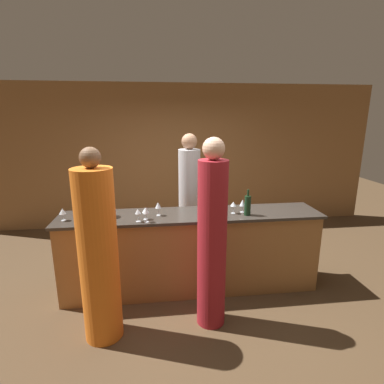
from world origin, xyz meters
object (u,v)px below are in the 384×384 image
wine_bottle_0 (248,205)px  wine_bottle_1 (90,206)px  ice_bucket (102,208)px  guest_1 (212,241)px  bartender (189,205)px  guest_0 (98,255)px

wine_bottle_0 → wine_bottle_1: 1.91m
ice_bucket → wine_bottle_1: bearing=145.0°
guest_1 → wine_bottle_1: size_ratio=7.30×
guest_1 → wine_bottle_0: guest_1 is taller
wine_bottle_0 → ice_bucket: 1.75m
wine_bottle_1 → bartender: bearing=23.6°
wine_bottle_0 → ice_bucket: (-1.74, 0.16, -0.02)m
bartender → wine_bottle_1: (-1.28, -0.56, 0.20)m
guest_0 → guest_1: 1.13m
bartender → wine_bottle_1: bartender is taller
guest_1 → wine_bottle_1: bearing=149.0°
wine_bottle_0 → ice_bucket: size_ratio=1.48×
bartender → ice_bucket: size_ratio=9.08×
bartender → guest_1: guest_1 is taller
guest_1 → wine_bottle_0: size_ratio=6.29×
bartender → wine_bottle_0: (0.61, -0.82, 0.22)m
guest_1 → wine_bottle_1: 1.59m
guest_0 → guest_1: bearing=3.8°
guest_1 → guest_0: bearing=-176.2°
wine_bottle_0 → bartender: bearing=126.8°
wine_bottle_1 → wine_bottle_0: bearing=-7.9°
wine_bottle_1 → ice_bucket: size_ratio=1.27×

